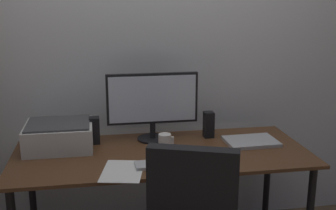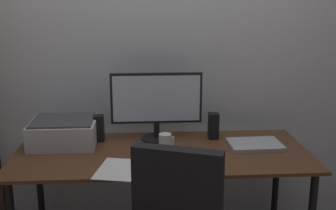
% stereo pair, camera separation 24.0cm
% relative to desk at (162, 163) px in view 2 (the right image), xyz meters
% --- Properties ---
extents(back_wall, '(6.40, 0.10, 2.60)m').
position_rel_desk_xyz_m(back_wall, '(0.00, 0.54, 0.64)').
color(back_wall, silver).
rests_on(back_wall, ground).
extents(desk, '(1.75, 0.74, 0.74)m').
position_rel_desk_xyz_m(desk, '(0.00, 0.00, 0.00)').
color(desk, '#56351E').
rests_on(desk, ground).
extents(monitor, '(0.58, 0.20, 0.44)m').
position_rel_desk_xyz_m(monitor, '(-0.02, 0.23, 0.33)').
color(monitor, black).
rests_on(monitor, desk).
extents(keyboard, '(0.29, 0.12, 0.02)m').
position_rel_desk_xyz_m(keyboard, '(-0.03, -0.21, 0.08)').
color(keyboard, '#B7BABC').
rests_on(keyboard, desk).
extents(mouse, '(0.06, 0.10, 0.03)m').
position_rel_desk_xyz_m(mouse, '(0.19, -0.19, 0.09)').
color(mouse, black).
rests_on(mouse, desk).
extents(coffee_mug, '(0.09, 0.08, 0.11)m').
position_rel_desk_xyz_m(coffee_mug, '(0.02, -0.00, 0.13)').
color(coffee_mug, white).
rests_on(coffee_mug, desk).
extents(laptop, '(0.33, 0.24, 0.02)m').
position_rel_desk_xyz_m(laptop, '(0.58, 0.06, 0.09)').
color(laptop, '#B7BABC').
rests_on(laptop, desk).
extents(speaker_left, '(0.06, 0.07, 0.17)m').
position_rel_desk_xyz_m(speaker_left, '(-0.39, 0.22, 0.16)').
color(speaker_left, black).
rests_on(speaker_left, desk).
extents(speaker_right, '(0.06, 0.07, 0.17)m').
position_rel_desk_xyz_m(speaker_right, '(0.35, 0.22, 0.16)').
color(speaker_right, black).
rests_on(speaker_right, desk).
extents(printer, '(0.40, 0.34, 0.16)m').
position_rel_desk_xyz_m(printer, '(-0.61, 0.17, 0.16)').
color(printer, silver).
rests_on(printer, desk).
extents(paper_sheet, '(0.27, 0.33, 0.00)m').
position_rel_desk_xyz_m(paper_sheet, '(-0.25, -0.25, 0.08)').
color(paper_sheet, white).
rests_on(paper_sheet, desk).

